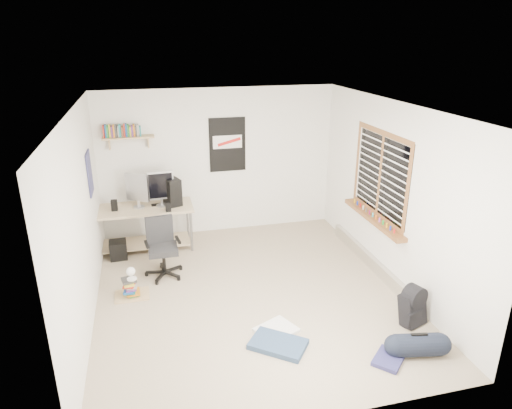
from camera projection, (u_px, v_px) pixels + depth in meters
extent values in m
cube|color=gray|center=(250.00, 294.00, 6.19)|extent=(4.00, 4.50, 0.01)
cube|color=white|center=(249.00, 107.00, 5.31)|extent=(4.00, 4.50, 0.01)
cube|color=silver|center=(219.00, 162.00, 7.80)|extent=(4.00, 0.01, 2.50)
cube|color=silver|center=(81.00, 222.00, 5.29)|extent=(0.01, 4.50, 2.50)
cube|color=silver|center=(392.00, 195.00, 6.20)|extent=(0.01, 4.50, 2.50)
cube|color=tan|center=(145.00, 228.00, 7.38)|extent=(1.69, 1.19, 0.71)
cube|color=#9F9FA3|center=(138.00, 195.00, 7.17)|extent=(0.39, 0.30, 0.44)
cube|color=#A1A0A5|center=(161.00, 193.00, 7.24)|extent=(0.42, 0.13, 0.46)
cube|color=black|center=(171.00, 191.00, 7.35)|extent=(0.34, 0.47, 0.45)
cube|color=black|center=(162.00, 205.00, 7.38)|extent=(0.36, 0.14, 0.02)
cube|color=black|center=(114.00, 206.00, 7.10)|extent=(0.10, 0.10, 0.18)
cube|color=black|center=(168.00, 207.00, 7.07)|extent=(0.08, 0.08, 0.16)
cube|color=black|center=(163.00, 245.00, 6.49)|extent=(0.64, 0.64, 0.87)
cube|color=tan|center=(128.00, 137.00, 7.18)|extent=(0.80, 0.22, 0.24)
cube|color=black|center=(227.00, 145.00, 7.70)|extent=(0.62, 0.03, 0.92)
cube|color=navy|center=(90.00, 173.00, 6.30)|extent=(0.02, 0.42, 0.60)
cube|color=brown|center=(379.00, 175.00, 6.39)|extent=(0.10, 1.50, 1.26)
cube|color=#B7B2A8|center=(371.00, 261.00, 6.87)|extent=(0.08, 2.50, 0.18)
cube|color=black|center=(412.00, 309.00, 5.49)|extent=(0.37, 0.33, 0.40)
cylinder|color=black|center=(418.00, 344.00, 4.96)|extent=(0.30, 0.30, 0.50)
cube|color=silver|center=(276.00, 330.00, 5.39)|extent=(0.56, 0.52, 0.04)
cube|color=navy|center=(278.00, 344.00, 5.12)|extent=(0.72, 0.68, 0.07)
cube|color=navy|center=(389.00, 359.00, 4.90)|extent=(0.46, 0.45, 0.05)
cube|color=brown|center=(131.00, 286.00, 6.09)|extent=(0.46, 0.41, 0.27)
cube|color=white|center=(131.00, 271.00, 5.99)|extent=(0.18, 0.24, 0.21)
cube|color=black|center=(118.00, 250.00, 7.12)|extent=(0.27, 0.27, 0.29)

